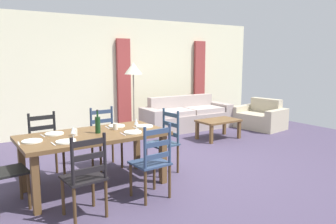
% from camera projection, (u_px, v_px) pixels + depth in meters
% --- Properties ---
extents(ground_plane, '(9.60, 9.60, 0.02)m').
position_uv_depth(ground_plane, '(179.00, 166.00, 5.47)').
color(ground_plane, '#453B54').
extents(wall_far, '(9.60, 0.16, 2.70)m').
position_uv_depth(wall_far, '(99.00, 74.00, 7.95)').
color(wall_far, beige).
rests_on(wall_far, ground_plane).
extents(curtain_panel_left, '(0.35, 0.08, 2.20)m').
position_uv_depth(curtain_panel_left, '(124.00, 84.00, 8.20)').
color(curtain_panel_left, '#963836').
rests_on(curtain_panel_left, ground_plane).
extents(curtain_panel_right, '(0.35, 0.08, 2.20)m').
position_uv_depth(curtain_panel_right, '(199.00, 80.00, 9.53)').
color(curtain_panel_right, '#963836').
rests_on(curtain_panel_right, ground_plane).
extents(dining_table, '(1.90, 0.96, 0.75)m').
position_uv_depth(dining_table, '(94.00, 140.00, 4.43)').
color(dining_table, brown).
rests_on(dining_table, ground_plane).
extents(dining_chair_near_left, '(0.44, 0.42, 0.96)m').
position_uv_depth(dining_chair_near_left, '(85.00, 176.00, 3.60)').
color(dining_chair_near_left, black).
rests_on(dining_chair_near_left, ground_plane).
extents(dining_chair_near_right, '(0.44, 0.42, 0.96)m').
position_uv_depth(dining_chair_near_right, '(152.00, 162.00, 4.10)').
color(dining_chair_near_right, navy).
rests_on(dining_chair_near_right, ground_plane).
extents(dining_chair_far_left, '(0.44, 0.42, 0.96)m').
position_uv_depth(dining_chair_far_left, '(46.00, 146.00, 4.82)').
color(dining_chair_far_left, black).
rests_on(dining_chair_far_left, ground_plane).
extents(dining_chair_far_right, '(0.42, 0.40, 0.96)m').
position_uv_depth(dining_chair_far_right, '(105.00, 138.00, 5.33)').
color(dining_chair_far_right, navy).
rests_on(dining_chair_far_right, ground_plane).
extents(dining_chair_head_west, '(0.43, 0.45, 0.96)m').
position_uv_depth(dining_chair_head_west, '(3.00, 170.00, 3.81)').
color(dining_chair_head_west, black).
rests_on(dining_chair_head_west, ground_plane).
extents(dining_chair_head_east, '(0.42, 0.44, 0.96)m').
position_uv_depth(dining_chair_head_east, '(165.00, 141.00, 5.11)').
color(dining_chair_head_east, '#2D445C').
rests_on(dining_chair_head_east, ground_plane).
extents(dinner_plate_near_left, '(0.24, 0.24, 0.02)m').
position_uv_depth(dinner_plate_near_left, '(66.00, 142.00, 3.96)').
color(dinner_plate_near_left, white).
rests_on(dinner_plate_near_left, dining_table).
extents(fork_near_left, '(0.02, 0.17, 0.01)m').
position_uv_depth(fork_near_left, '(53.00, 144.00, 3.88)').
color(fork_near_left, silver).
rests_on(fork_near_left, dining_table).
extents(dinner_plate_near_right, '(0.24, 0.24, 0.02)m').
position_uv_depth(dinner_plate_near_right, '(133.00, 132.00, 4.46)').
color(dinner_plate_near_right, white).
rests_on(dinner_plate_near_right, dining_table).
extents(fork_near_right, '(0.03, 0.17, 0.01)m').
position_uv_depth(fork_near_right, '(123.00, 134.00, 4.38)').
color(fork_near_right, silver).
rests_on(fork_near_right, dining_table).
extents(dinner_plate_far_left, '(0.24, 0.24, 0.02)m').
position_uv_depth(dinner_plate_far_left, '(54.00, 134.00, 4.37)').
color(dinner_plate_far_left, white).
rests_on(dinner_plate_far_left, dining_table).
extents(fork_far_left, '(0.03, 0.17, 0.01)m').
position_uv_depth(fork_far_left, '(43.00, 136.00, 4.29)').
color(fork_far_left, silver).
rests_on(fork_far_left, dining_table).
extents(dinner_plate_far_right, '(0.24, 0.24, 0.02)m').
position_uv_depth(dinner_plate_far_right, '(117.00, 126.00, 4.87)').
color(dinner_plate_far_right, white).
rests_on(dinner_plate_far_right, dining_table).
extents(fork_far_right, '(0.03, 0.17, 0.01)m').
position_uv_depth(fork_far_right, '(107.00, 127.00, 4.79)').
color(fork_far_right, silver).
rests_on(fork_far_right, dining_table).
extents(dinner_plate_head_west, '(0.24, 0.24, 0.02)m').
position_uv_depth(dinner_plate_head_west, '(32.00, 141.00, 3.99)').
color(dinner_plate_head_west, white).
rests_on(dinner_plate_head_west, dining_table).
extents(fork_head_west, '(0.03, 0.17, 0.01)m').
position_uv_depth(fork_head_west, '(19.00, 143.00, 3.90)').
color(fork_head_west, silver).
rests_on(fork_head_west, dining_table).
extents(dinner_plate_head_east, '(0.24, 0.24, 0.02)m').
position_uv_depth(dinner_plate_head_east, '(145.00, 126.00, 4.85)').
color(dinner_plate_head_east, white).
rests_on(dinner_plate_head_east, dining_table).
extents(fork_head_east, '(0.03, 0.17, 0.01)m').
position_uv_depth(fork_head_east, '(136.00, 128.00, 4.76)').
color(fork_head_east, silver).
rests_on(fork_head_east, dining_table).
extents(wine_bottle, '(0.07, 0.07, 0.32)m').
position_uv_depth(wine_bottle, '(98.00, 124.00, 4.43)').
color(wine_bottle, '#143819').
rests_on(wine_bottle, dining_table).
extents(wine_glass_near_left, '(0.06, 0.06, 0.16)m').
position_uv_depth(wine_glass_near_left, '(73.00, 130.00, 4.10)').
color(wine_glass_near_left, white).
rests_on(wine_glass_near_left, dining_table).
extents(wine_glass_near_right, '(0.06, 0.06, 0.16)m').
position_uv_depth(wine_glass_near_right, '(136.00, 122.00, 4.62)').
color(wine_glass_near_right, white).
rests_on(wine_glass_near_right, dining_table).
extents(coffee_cup_primary, '(0.07, 0.07, 0.09)m').
position_uv_depth(coffee_cup_primary, '(115.00, 126.00, 4.66)').
color(coffee_cup_primary, beige).
rests_on(coffee_cup_primary, dining_table).
extents(coffee_cup_secondary, '(0.07, 0.07, 0.09)m').
position_uv_depth(coffee_cup_secondary, '(75.00, 132.00, 4.29)').
color(coffee_cup_secondary, beige).
rests_on(coffee_cup_secondary, dining_table).
extents(couch, '(2.32, 0.92, 0.80)m').
position_uv_depth(couch, '(186.00, 117.00, 8.21)').
color(couch, '#A99A93').
rests_on(couch, ground_plane).
extents(coffee_table, '(0.90, 0.56, 0.42)m').
position_uv_depth(coffee_table, '(218.00, 123.00, 7.18)').
color(coffee_table, brown).
rests_on(coffee_table, ground_plane).
extents(armchair_upholstered, '(0.94, 1.25, 0.72)m').
position_uv_depth(armchair_upholstered, '(261.00, 118.00, 8.32)').
color(armchair_upholstered, '#B9AE93').
rests_on(armchair_upholstered, ground_plane).
extents(standing_lamp, '(0.40, 0.40, 1.64)m').
position_uv_depth(standing_lamp, '(133.00, 73.00, 7.43)').
color(standing_lamp, '#332D28').
rests_on(standing_lamp, ground_plane).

